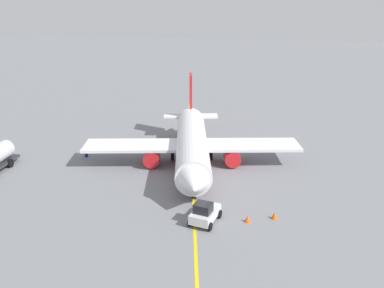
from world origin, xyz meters
The scene contains 7 objects.
ground_plane centered at (0.00, 0.00, 0.00)m, with size 400.00×400.00×0.00m, color slate.
airplane centered at (-0.42, -0.14, 2.79)m, with size 28.23×28.15×9.95m.
pushback_tug centered at (13.29, 5.52, 1.01)m, with size 3.80×2.66×2.20m.
refueling_worker centered at (1.37, -14.88, 0.82)m, with size 0.60×0.50×1.71m.
safety_cone_nose centered at (10.56, 11.87, 0.35)m, with size 0.64×0.64×0.71m, color #F2590F.
safety_cone_wingtip centered at (11.98, 9.47, 0.34)m, with size 0.61×0.61×0.67m, color #F2590F.
taxi_line_marking centered at (0.00, 0.00, 0.01)m, with size 67.37×0.30×0.01m, color yellow.
Camera 1 is at (46.03, 14.69, 19.96)m, focal length 37.40 mm.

